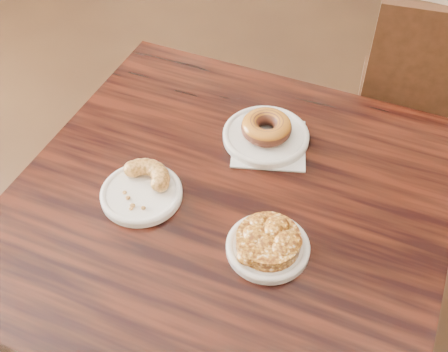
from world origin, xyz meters
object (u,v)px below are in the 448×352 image
at_px(chair_far, 433,115).
at_px(cruller_fragment, 140,186).
at_px(cafe_table, 227,304).
at_px(glazed_donut, 266,127).
at_px(apple_fritter, 269,239).

height_order(chair_far, cruller_fragment, chair_far).
bearing_deg(cafe_table, cruller_fragment, -160.48).
height_order(cafe_table, cruller_fragment, cruller_fragment).
bearing_deg(cruller_fragment, chair_far, 61.12).
xyz_separation_m(cafe_table, chair_far, (0.32, 0.79, 0.08)).
relative_size(cafe_table, cruller_fragment, 6.90).
distance_m(glazed_donut, cruller_fragment, 0.28).
relative_size(chair_far, cruller_fragment, 7.82).
bearing_deg(chair_far, cruller_fragment, 52.47).
height_order(glazed_donut, apple_fritter, glazed_donut).
xyz_separation_m(chair_far, glazed_donut, (-0.31, -0.61, 0.33)).
bearing_deg(cafe_table, chair_far, 66.83).
bearing_deg(glazed_donut, cruller_fragment, -122.88).
bearing_deg(apple_fritter, cruller_fragment, 176.40).
distance_m(cafe_table, cruller_fragment, 0.43).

